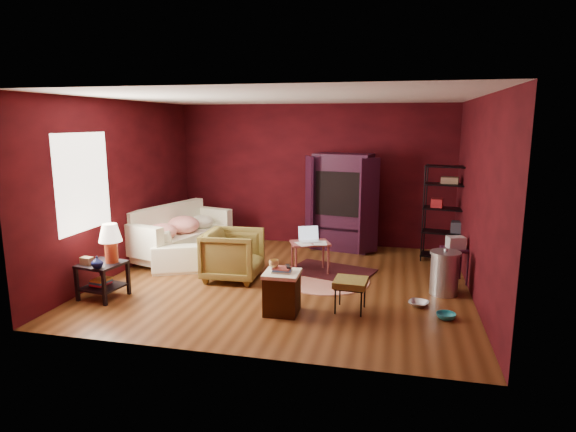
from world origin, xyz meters
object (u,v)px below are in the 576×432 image
hamper (282,292)px  laptop_desk (310,245)px  armchair (233,252)px  side_table (106,254)px  wire_shelving (449,210)px  tv_armoire (342,200)px  sofa (181,233)px

hamper → laptop_desk: size_ratio=0.84×
armchair → side_table: size_ratio=0.82×
laptop_desk → wire_shelving: 2.60m
armchair → laptop_desk: armchair is taller
armchair → side_table: side_table is taller
laptop_desk → tv_armoire: size_ratio=0.41×
hamper → wire_shelving: size_ratio=0.37×
hamper → laptop_desk: laptop_desk is taller
armchair → side_table: bearing=126.0°
hamper → laptop_desk: bearing=88.5°
armchair → side_table: 1.87m
side_table → wire_shelving: (4.82, 2.95, 0.30)m
sofa → armchair: size_ratio=2.62×
hamper → wire_shelving: wire_shelving is taller
armchair → hamper: bearing=-140.2°
armchair → sofa: bearing=50.8°
sofa → wire_shelving: wire_shelving is taller
wire_shelving → armchair: bearing=-142.3°
tv_armoire → laptop_desk: bearing=-90.7°
sofa → wire_shelving: (4.73, 0.79, 0.50)m
sofa → armchair: sofa is taller
armchair → side_table: (-1.45, -1.16, 0.20)m
laptop_desk → tv_armoire: (0.32, 1.64, 0.50)m
sofa → tv_armoire: size_ratio=1.22×
sofa → tv_armoire: (2.81, 1.20, 0.53)m
side_table → sofa: bearing=87.5°
hamper → wire_shelving: 3.80m
side_table → tv_armoire: (2.90, 3.37, 0.33)m
side_table → hamper: bearing=-0.3°
side_table → wire_shelving: 5.66m
side_table → hamper: size_ratio=1.66×
tv_armoire → wire_shelving: size_ratio=1.09×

